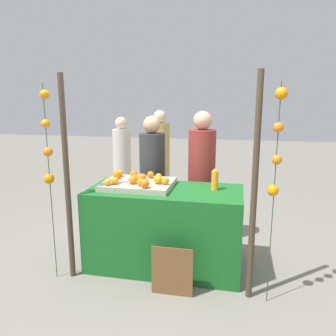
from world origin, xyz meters
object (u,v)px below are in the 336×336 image
(orange_0, at_px, (165,181))
(vendor_left, at_px, (152,184))
(stall_counter, at_px, (165,228))
(juice_bottle, at_px, (215,180))
(vendor_right, at_px, (201,183))
(orange_1, at_px, (133,180))
(chalkboard_sign, at_px, (172,272))

(orange_0, relative_size, vendor_left, 0.05)
(stall_counter, xyz_separation_m, juice_bottle, (0.52, 0.08, 0.54))
(stall_counter, distance_m, vendor_left, 0.79)
(juice_bottle, bearing_deg, vendor_right, 108.83)
(orange_1, distance_m, vendor_right, 1.02)
(juice_bottle, relative_size, chalkboard_sign, 0.45)
(chalkboard_sign, bearing_deg, orange_1, 137.88)
(juice_bottle, relative_size, vendor_left, 0.14)
(stall_counter, height_order, orange_1, orange_1)
(orange_1, bearing_deg, chalkboard_sign, -42.12)
(orange_0, height_order, chalkboard_sign, orange_0)
(orange_1, xyz_separation_m, chalkboard_sign, (0.52, -0.47, -0.75))
(juice_bottle, xyz_separation_m, vendor_right, (-0.21, 0.60, -0.20))
(stall_counter, distance_m, chalkboard_sign, 0.62)
(stall_counter, relative_size, juice_bottle, 7.41)
(juice_bottle, bearing_deg, chalkboard_sign, -117.59)
(vendor_right, bearing_deg, juice_bottle, -71.17)
(stall_counter, height_order, orange_0, orange_0)
(orange_0, height_order, vendor_right, vendor_right)
(chalkboard_sign, bearing_deg, juice_bottle, 62.41)
(chalkboard_sign, distance_m, vendor_left, 1.41)
(orange_0, distance_m, chalkboard_sign, 0.93)
(stall_counter, relative_size, orange_0, 20.93)
(juice_bottle, bearing_deg, orange_0, -167.54)
(orange_1, bearing_deg, stall_counter, 13.70)
(orange_0, distance_m, vendor_left, 0.79)
(stall_counter, xyz_separation_m, chalkboard_sign, (0.19, -0.55, -0.21))
(juice_bottle, xyz_separation_m, vendor_left, (-0.83, 0.57, -0.23))
(orange_0, xyz_separation_m, orange_1, (-0.34, -0.05, 0.01))
(vendor_left, height_order, vendor_right, vendor_right)
(stall_counter, xyz_separation_m, orange_1, (-0.33, -0.08, 0.55))
(stall_counter, xyz_separation_m, vendor_right, (0.32, 0.69, 0.35))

